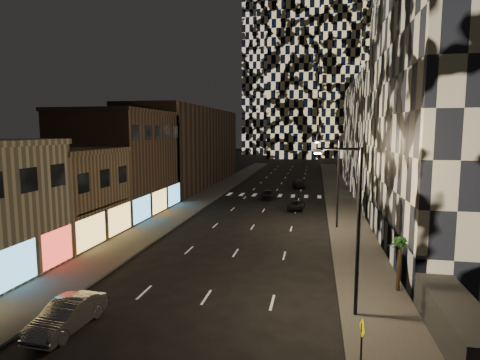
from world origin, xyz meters
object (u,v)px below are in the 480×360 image
at_px(car_dark_oncoming, 299,183).
at_px(car_dark_rightlane, 296,206).
at_px(streetlight_near, 354,220).
at_px(ped_sign, 362,337).
at_px(streetlight_far, 336,177).
at_px(palm_tree, 400,247).
at_px(car_dark_midlane, 268,194).
at_px(car_silver_parked, 67,315).

relative_size(car_dark_oncoming, car_dark_rightlane, 1.17).
bearing_deg(streetlight_near, ped_sign, -90.59).
relative_size(streetlight_far, ped_sign, 3.87).
relative_size(streetlight_far, car_dark_oncoming, 1.86).
xyz_separation_m(streetlight_far, ped_sign, (-0.06, -25.45, -3.65)).
xyz_separation_m(streetlight_far, car_dark_rightlane, (-4.35, 8.92, -4.78)).
distance_m(car_dark_rightlane, palm_tree, 26.24).
height_order(car_dark_midlane, ped_sign, ped_sign).
distance_m(car_dark_midlane, car_dark_rightlane, 8.90).
xyz_separation_m(streetlight_far, car_silver_parked, (-14.15, -24.17, -4.58)).
relative_size(car_silver_parked, ped_sign, 2.03).
bearing_deg(car_dark_rightlane, car_silver_parked, -102.94).
relative_size(streetlight_far, car_silver_parked, 1.91).
bearing_deg(car_dark_rightlane, streetlight_far, -60.42).
xyz_separation_m(streetlight_near, car_silver_parked, (-14.15, -4.17, -4.58)).
distance_m(car_silver_parked, car_dark_oncoming, 54.64).
height_order(car_dark_oncoming, palm_tree, palm_tree).
bearing_deg(palm_tree, ped_sign, -108.93).
bearing_deg(car_dark_oncoming, streetlight_near, 87.91).
height_order(car_dark_midlane, car_dark_oncoming, car_dark_oncoming).
height_order(car_dark_oncoming, ped_sign, ped_sign).
xyz_separation_m(car_dark_midlane, palm_tree, (12.00, -32.72, 2.25)).
bearing_deg(ped_sign, palm_tree, 66.90).
relative_size(car_dark_rightlane, ped_sign, 1.78).
height_order(streetlight_near, ped_sign, streetlight_near).
xyz_separation_m(car_dark_oncoming, car_dark_rightlane, (0.50, -20.75, -0.13)).
height_order(ped_sign, palm_tree, palm_tree).
bearing_deg(car_dark_midlane, ped_sign, -76.76).
xyz_separation_m(streetlight_near, car_dark_oncoming, (-4.85, 49.67, -4.65)).
bearing_deg(car_dark_rightlane, car_dark_midlane, 123.93).
distance_m(streetlight_near, car_dark_midlane, 37.95).
bearing_deg(car_dark_oncoming, car_dark_midlane, 65.31).
height_order(streetlight_near, car_dark_oncoming, streetlight_near).
bearing_deg(streetlight_far, car_dark_rightlane, 116.02).
bearing_deg(car_dark_midlane, car_silver_parked, -95.98).
relative_size(car_silver_parked, palm_tree, 1.40).
relative_size(streetlight_near, streetlight_far, 1.00).
distance_m(streetlight_far, ped_sign, 25.71).
bearing_deg(car_dark_rightlane, ped_sign, -79.31).
height_order(car_dark_oncoming, car_dark_rightlane, car_dark_oncoming).
relative_size(streetlight_near, car_dark_oncoming, 1.86).
relative_size(streetlight_near, car_silver_parked, 1.91).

